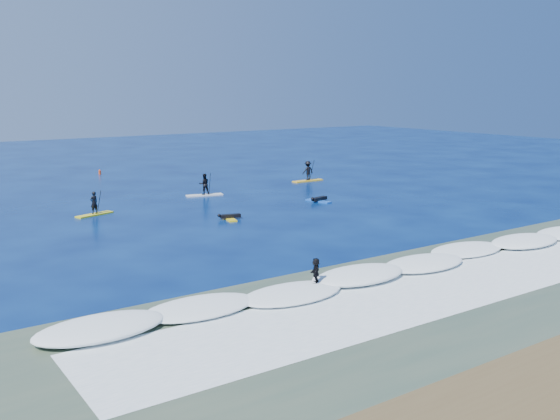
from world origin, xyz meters
TOP-DOWN VIEW (x-y plane):
  - ground at (0.00, 0.00)m, footprint 160.00×160.00m
  - shallow_water at (0.00, -14.00)m, footprint 90.00×13.00m
  - breaking_wave at (0.00, -10.00)m, footprint 40.00×6.00m
  - whitewater at (0.00, -13.00)m, footprint 34.00×5.00m
  - sup_paddler_left at (-8.26, 11.58)m, footprint 2.79×1.48m
  - sup_paddler_center at (1.76, 14.40)m, footprint 3.08×1.39m
  - sup_paddler_right at (13.61, 16.09)m, footprint 3.18×0.88m
  - prone_paddler_near at (-1.25, 5.12)m, footprint 1.60×2.08m
  - prone_paddler_far at (7.77, 6.95)m, footprint 1.72×2.24m
  - wave_surfer at (-5.49, -9.85)m, footprint 1.54×1.50m
  - marker_buoy at (-1.09, 31.79)m, footprint 0.25×0.25m

SIDE VIEW (x-z plane):
  - ground at x=0.00m, z-range 0.00..0.00m
  - breaking_wave at x=0.00m, z-range -0.15..0.15m
  - whitewater at x=0.00m, z-range -0.01..0.01m
  - shallow_water at x=0.00m, z-range 0.00..0.01m
  - prone_paddler_near at x=-1.25m, z-range -0.07..0.35m
  - prone_paddler_far at x=7.77m, z-range -0.07..0.38m
  - marker_buoy at x=-1.09m, z-range -0.04..0.55m
  - sup_paddler_left at x=-8.26m, z-range -0.36..1.55m
  - wave_surfer at x=-5.49m, z-range 0.10..1.33m
  - sup_paddler_center at x=1.76m, z-range -0.26..1.83m
  - sup_paddler_right at x=13.61m, z-range -0.24..1.97m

